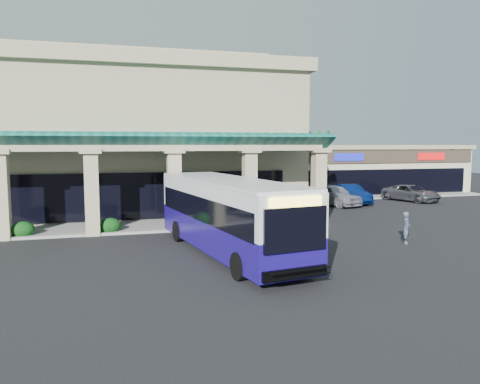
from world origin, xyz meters
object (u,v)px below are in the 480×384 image
object	(u,v)px
pedestrian	(406,228)
transit_bus	(228,217)
car_white	(350,194)
car_gray	(411,193)
car_silver	(334,195)

from	to	relation	value
pedestrian	transit_bus	bearing A→B (deg)	121.32
car_white	car_gray	xyz separation A→B (m)	(6.07, 0.11, -0.10)
transit_bus	pedestrian	bearing A→B (deg)	-10.55
transit_bus	car_white	size ratio (longest dim) A/B	2.50
car_silver	car_white	world-z (taller)	car_silver
car_silver	pedestrian	bearing A→B (deg)	-117.42
car_gray	car_silver	bearing A→B (deg)	167.68
car_white	car_gray	world-z (taller)	car_white
car_white	transit_bus	bearing A→B (deg)	-134.15
pedestrian	car_gray	xyz separation A→B (m)	(11.19, 15.17, -0.10)
car_silver	car_gray	size ratio (longest dim) A/B	1.00
transit_bus	car_silver	xyz separation A→B (m)	(12.48, 14.02, -0.84)
transit_bus	pedestrian	size ratio (longest dim) A/B	7.59
pedestrian	car_white	size ratio (longest dim) A/B	0.33
transit_bus	pedestrian	distance (m)	9.27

